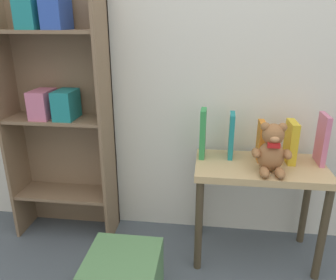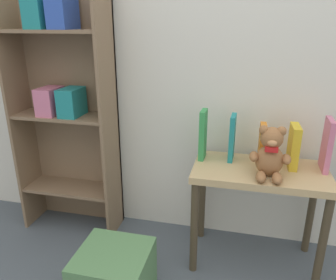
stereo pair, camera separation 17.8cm
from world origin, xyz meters
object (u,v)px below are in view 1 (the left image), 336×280
object	(u,v)px
display_table	(259,181)
book_standing_teal	(231,135)
book_standing_orange	(261,141)
bookshelf_side	(58,102)
book_standing_yellow	(291,142)
book_standing_pink	(322,139)
teddy_bear	(272,150)
book_standing_green	(203,133)
storage_bin	(124,280)

from	to	relation	value
display_table	book_standing_teal	xyz separation A→B (m)	(-0.15, 0.09, 0.22)
book_standing_teal	book_standing_orange	distance (m)	0.16
bookshelf_side	book_standing_yellow	size ratio (longest dim) A/B	6.76
book_standing_orange	book_standing_yellow	bearing A→B (deg)	-1.60
book_standing_pink	teddy_bear	bearing A→B (deg)	-150.73
bookshelf_side	book_standing_orange	distance (m)	1.15
bookshelf_side	book_standing_orange	xyz separation A→B (m)	(1.14, -0.06, -0.16)
bookshelf_side	book_standing_green	size ratio (longest dim) A/B	5.52
bookshelf_side	book_standing_yellow	xyz separation A→B (m)	(1.29, -0.06, -0.16)
teddy_bear	book_standing_pink	bearing A→B (deg)	27.66
book_standing_orange	teddy_bear	bearing A→B (deg)	-78.17
display_table	book_standing_yellow	xyz separation A→B (m)	(0.15, 0.07, 0.20)
bookshelf_side	book_standing_pink	bearing A→B (deg)	-2.33
book_standing_teal	teddy_bear	bearing A→B (deg)	-39.49
bookshelf_side	book_standing_pink	distance (m)	1.45
teddy_bear	storage_bin	world-z (taller)	teddy_bear
bookshelf_side	book_standing_pink	world-z (taller)	bookshelf_side
display_table	teddy_bear	bearing A→B (deg)	-67.07
book_standing_pink	display_table	bearing A→B (deg)	-165.86
teddy_bear	book_standing_teal	size ratio (longest dim) A/B	1.02
bookshelf_side	storage_bin	size ratio (longest dim) A/B	4.47
book_standing_green	storage_bin	world-z (taller)	book_standing_green
book_standing_orange	storage_bin	xyz separation A→B (m)	(-0.64, -0.50, -0.54)
display_table	book_standing_green	world-z (taller)	book_standing_green
book_standing_teal	book_standing_yellow	world-z (taller)	book_standing_teal
teddy_bear	book_standing_pink	distance (m)	0.31
display_table	book_standing_teal	bearing A→B (deg)	149.53
bookshelf_side	book_standing_teal	size ratio (longest dim) A/B	6.02
book_standing_teal	book_standing_pink	world-z (taller)	book_standing_pink
teddy_bear	bookshelf_side	bearing A→B (deg)	170.14
book_standing_green	bookshelf_side	bearing A→B (deg)	178.01
teddy_bear	book_standing_orange	xyz separation A→B (m)	(-0.03, 0.14, -0.01)
bookshelf_side	book_standing_green	xyz separation A→B (m)	(0.83, -0.06, -0.13)
book_standing_green	book_standing_teal	distance (m)	0.16
display_table	book_standing_yellow	size ratio (longest dim) A/B	3.07
book_standing_yellow	book_standing_pink	bearing A→B (deg)	-0.44
book_standing_teal	book_standing_pink	distance (m)	0.46
book_standing_green	display_table	bearing A→B (deg)	-11.28
display_table	book_standing_teal	world-z (taller)	book_standing_teal
book_standing_teal	storage_bin	size ratio (longest dim) A/B	0.74
bookshelf_side	teddy_bear	size ratio (longest dim) A/B	5.92
book_standing_teal	storage_bin	distance (m)	0.91
bookshelf_side	book_standing_teal	bearing A→B (deg)	-2.13
display_table	book_standing_pink	distance (m)	0.39
book_standing_green	book_standing_yellow	bearing A→B (deg)	1.20
book_standing_pink	storage_bin	distance (m)	1.21
book_standing_orange	book_standing_teal	bearing A→B (deg)	171.39
book_standing_green	book_standing_yellow	xyz separation A→B (m)	(0.46, -0.01, -0.02)
book_standing_green	book_standing_teal	world-z (taller)	book_standing_green
display_table	book_standing_orange	size ratio (longest dim) A/B	3.15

